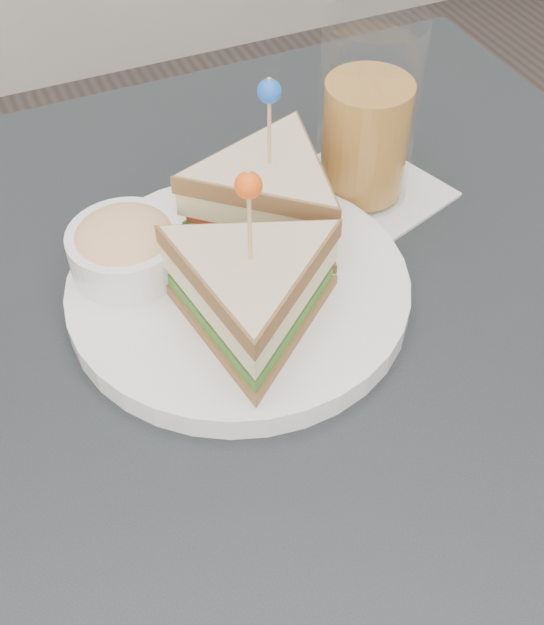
% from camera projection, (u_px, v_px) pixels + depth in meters
% --- Properties ---
extents(table, '(0.80, 0.80, 0.75)m').
position_uv_depth(table, '(265.00, 439.00, 0.59)').
color(table, black).
rests_on(table, ground).
extents(plate_meal, '(0.29, 0.29, 0.15)m').
position_uv_depth(plate_meal, '(243.00, 253.00, 0.56)').
color(plate_meal, white).
rests_on(plate_meal, table).
extents(drink_set, '(0.16, 0.16, 0.16)m').
position_uv_depth(drink_set, '(367.00, 123.00, 0.63)').
color(drink_set, silver).
rests_on(drink_set, table).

